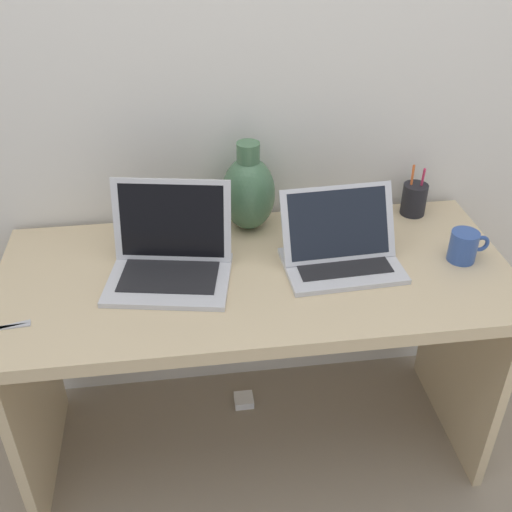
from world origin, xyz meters
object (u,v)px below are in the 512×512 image
at_px(green_vase, 248,192).
at_px(coffee_mug, 464,246).
at_px(power_brick, 244,400).
at_px(laptop_left, 170,252).
at_px(laptop_right, 340,246).
at_px(pen_cup, 414,199).

distance_m(green_vase, coffee_mug, 0.66).
bearing_deg(power_brick, laptop_left, -144.39).
bearing_deg(laptop_left, laptop_right, -2.23).
bearing_deg(pen_cup, power_brick, -172.60).
bearing_deg(laptop_right, power_brick, 146.89).
relative_size(green_vase, power_brick, 4.07).
distance_m(coffee_mug, power_brick, 1.01).
bearing_deg(laptop_right, green_vase, 134.79).
relative_size(laptop_right, pen_cup, 2.01).
bearing_deg(laptop_right, pen_cup, 38.71).
relative_size(pen_cup, power_brick, 2.42).
distance_m(laptop_left, power_brick, 0.83).
bearing_deg(laptop_left, power_brick, 35.61).
relative_size(green_vase, pen_cup, 1.68).
height_order(laptop_right, coffee_mug, laptop_right).
bearing_deg(coffee_mug, laptop_left, 176.45).
xyz_separation_m(coffee_mug, power_brick, (-0.63, 0.21, -0.77)).
bearing_deg(green_vase, laptop_right, -45.21).
bearing_deg(power_brick, pen_cup, 7.40).
relative_size(laptop_left, laptop_right, 1.10).
bearing_deg(pen_cup, coffee_mug, -80.00).
bearing_deg(laptop_right, laptop_left, 177.77).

